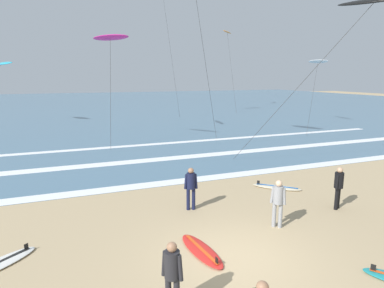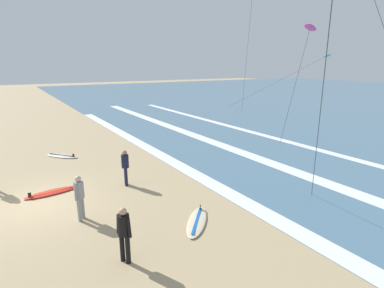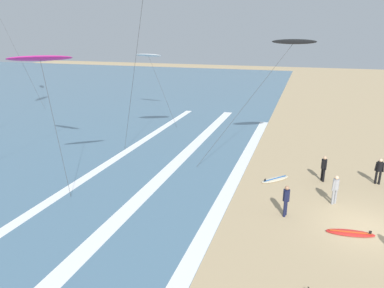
{
  "view_description": "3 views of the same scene",
  "coord_description": "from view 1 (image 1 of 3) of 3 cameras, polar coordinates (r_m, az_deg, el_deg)",
  "views": [
    {
      "loc": [
        -4.01,
        -7.12,
        4.85
      ],
      "look_at": [
        0.61,
        4.93,
        2.19
      ],
      "focal_mm": 30.9,
      "sensor_mm": 36.0,
      "label": 1
    },
    {
      "loc": [
        12.05,
        -0.45,
        5.16
      ],
      "look_at": [
        1.59,
        6.1,
        1.87
      ],
      "focal_mm": 27.99,
      "sensor_mm": 36.0,
      "label": 2
    },
    {
      "loc": [
        -16.28,
        3.18,
        8.69
      ],
      "look_at": [
        1.5,
        8.9,
        2.78
      ],
      "focal_mm": 33.34,
      "sensor_mm": 36.0,
      "label": 3
    }
  ],
  "objects": [
    {
      "name": "kite_white_far_left",
      "position": [
        35.62,
        20.93,
        13.13
      ],
      "size": [
        5.71,
        6.69,
        6.49
      ],
      "color": "white",
      "rests_on": "ground"
    },
    {
      "name": "surfer_left_near",
      "position": [
        7.2,
        -3.44,
        -21.08
      ],
      "size": [
        0.41,
        0.44,
        1.6
      ],
      "color": "#232328",
      "rests_on": "ground"
    },
    {
      "name": "surfboard_foreground_flat",
      "position": [
        9.75,
        1.64,
        -17.88
      ],
      "size": [
        0.83,
        2.15,
        0.25
      ],
      "color": "red",
      "rests_on": "ground"
    },
    {
      "name": "wave_foam_outer_break",
      "position": [
        23.51,
        -13.91,
        -0.57
      ],
      "size": [
        46.0,
        0.66,
        0.01
      ],
      "primitive_type": "cube",
      "color": "white",
      "rests_on": "ocean_surface"
    },
    {
      "name": "wave_foam_shoreline",
      "position": [
        15.17,
        -7.82,
        -7.06
      ],
      "size": [
        39.49,
        0.78,
        0.01
      ],
      "primitive_type": "cube",
      "color": "white",
      "rests_on": "ocean_surface"
    },
    {
      "name": "kite_cyan_mid_center",
      "position": [
        38.1,
        -29.72,
        11.97
      ],
      "size": [
        9.57,
        8.38,
        6.31
      ],
      "color": "#23A8C6",
      "rests_on": "ground"
    },
    {
      "name": "ground_plane",
      "position": [
        9.5,
        7.65,
        -19.15
      ],
      "size": [
        160.0,
        160.0,
        0.0
      ],
      "primitive_type": "plane",
      "color": "tan"
    },
    {
      "name": "kite_orange_high_left",
      "position": [
        52.07,
        6.1,
        18.6
      ],
      "size": [
        3.32,
        8.45,
        11.51
      ],
      "color": "orange",
      "rests_on": "ground"
    },
    {
      "name": "surfer_right_near",
      "position": [
        12.14,
        -0.19,
        -7.06
      ],
      "size": [
        0.51,
        0.32,
        1.6
      ],
      "color": "#141938",
      "rests_on": "ground"
    },
    {
      "name": "surfer_left_far",
      "position": [
        13.34,
        23.98,
        -6.35
      ],
      "size": [
        0.49,
        0.32,
        1.6
      ],
      "color": "black",
      "rests_on": "ground"
    },
    {
      "name": "surfboard_left_pile",
      "position": [
        15.16,
        14.44,
        -7.21
      ],
      "size": [
        1.97,
        1.85,
        0.25
      ],
      "color": "beige",
      "rests_on": "ground"
    },
    {
      "name": "kite_magenta_distant_low",
      "position": [
        23.79,
        -13.92,
        17.36
      ],
      "size": [
        2.56,
        3.01,
        7.59
      ],
      "color": "#CC2384",
      "rests_on": "ground"
    },
    {
      "name": "wave_foam_mid_break",
      "position": [
        19.17,
        -13.3,
        -3.29
      ],
      "size": [
        47.92,
        0.9,
        0.01
      ],
      "primitive_type": "cube",
      "color": "white",
      "rests_on": "ocean_surface"
    },
    {
      "name": "kite_black_low_near",
      "position": [
        17.41,
        29.08,
        20.74
      ],
      "size": [
        4.9,
        7.13,
        8.27
      ],
      "color": "black",
      "rests_on": "ground"
    },
    {
      "name": "ocean_surface",
      "position": [
        58.95,
        -17.14,
        6.41
      ],
      "size": [
        140.0,
        90.0,
        0.01
      ],
      "primitive_type": "cube",
      "color": "slate",
      "rests_on": "ground"
    },
    {
      "name": "surfer_background_far",
      "position": [
        11.12,
        14.64,
        -9.23
      ],
      "size": [
        0.43,
        0.41,
        1.6
      ],
      "color": "gray",
      "rests_on": "ground"
    }
  ]
}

